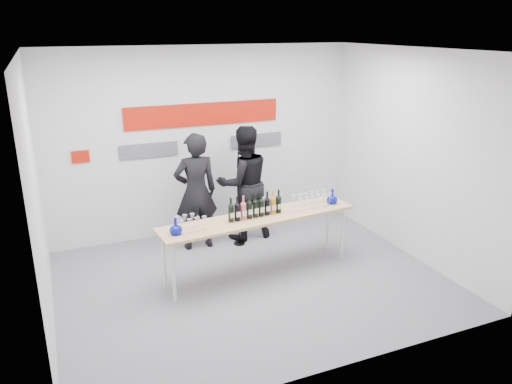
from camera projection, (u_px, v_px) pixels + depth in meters
ground at (252, 281)px, 6.74m from camera, size 5.00×5.00×0.00m
back_wall at (204, 142)px, 8.01m from camera, size 5.00×0.04×3.00m
signage at (201, 123)px, 7.86m from camera, size 3.38×0.02×0.79m
tasting_table at (259, 221)px, 6.73m from camera, size 2.81×0.81×0.83m
wine_bottles at (255, 205)px, 6.64m from camera, size 0.80×0.15×0.33m
decanter_left at (176, 226)px, 6.12m from camera, size 0.16×0.16×0.21m
decanter_right at (332, 196)px, 7.18m from camera, size 0.16×0.16×0.21m
glasses_left at (190, 224)px, 6.23m from camera, size 0.38×0.24×0.18m
glasses_right at (312, 200)px, 7.07m from camera, size 0.58×0.27×0.18m
presenter_left at (196, 192)px, 7.49m from camera, size 0.66×0.44×1.80m
presenter_right at (244, 183)px, 7.85m from camera, size 0.89×0.69×1.83m
mic_stand at (239, 217)px, 7.72m from camera, size 0.18×0.18×1.51m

